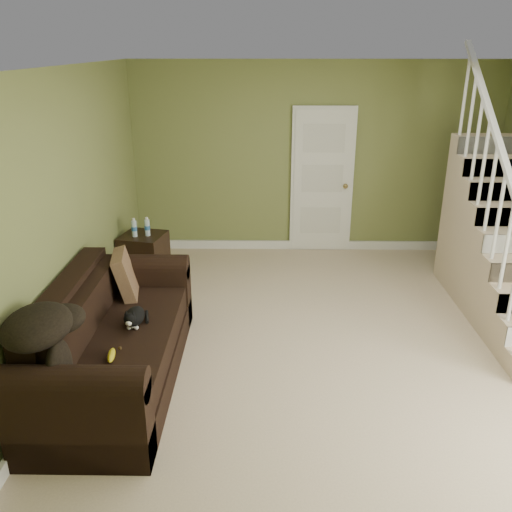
{
  "coord_description": "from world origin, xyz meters",
  "views": [
    {
      "loc": [
        -0.7,
        -4.66,
        2.77
      ],
      "look_at": [
        -0.78,
        0.32,
        0.82
      ],
      "focal_mm": 38.0,
      "sensor_mm": 36.0,
      "label": 1
    }
  ],
  "objects_px": {
    "side_table": "(144,257)",
    "banana": "(111,355)",
    "cat": "(134,317)",
    "sofa": "(111,345)"
  },
  "relations": [
    {
      "from": "sofa",
      "to": "banana",
      "type": "xyz_separation_m",
      "value": [
        0.14,
        -0.45,
        0.18
      ]
    },
    {
      "from": "banana",
      "to": "cat",
      "type": "bearing_deg",
      "value": 76.21
    },
    {
      "from": "sofa",
      "to": "side_table",
      "type": "relative_size",
      "value": 2.79
    },
    {
      "from": "side_table",
      "to": "sofa",
      "type": "bearing_deg",
      "value": -85.61
    },
    {
      "from": "side_table",
      "to": "cat",
      "type": "relative_size",
      "value": 1.93
    },
    {
      "from": "banana",
      "to": "sofa",
      "type": "bearing_deg",
      "value": 100.23
    },
    {
      "from": "sofa",
      "to": "cat",
      "type": "bearing_deg",
      "value": 21.2
    },
    {
      "from": "side_table",
      "to": "banana",
      "type": "xyz_separation_m",
      "value": [
        0.31,
        -2.63,
        0.22
      ]
    },
    {
      "from": "side_table",
      "to": "banana",
      "type": "bearing_deg",
      "value": -83.32
    },
    {
      "from": "side_table",
      "to": "cat",
      "type": "bearing_deg",
      "value": -79.99
    }
  ]
}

